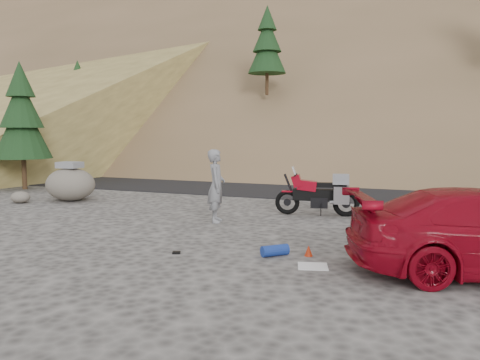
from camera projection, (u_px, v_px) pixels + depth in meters
name	position (u px, v px, depth m)	size (l,w,h in m)	color
ground	(238.00, 234.00, 10.48)	(140.00, 140.00, 0.00)	#3E3C39
road	(321.00, 189.00, 18.80)	(120.00, 7.00, 0.05)	black
hillside	(388.00, 44.00, 47.15)	(120.00, 73.00, 46.72)	brown
conifer_verge	(22.00, 116.00, 18.38)	(2.20, 2.20, 5.04)	#392714
motorcycle	(321.00, 194.00, 12.76)	(2.28, 0.91, 1.36)	black
man	(216.00, 222.00, 11.91)	(0.67, 0.44, 1.85)	gray
boulder	(70.00, 184.00, 15.50)	(1.89, 1.68, 1.27)	#605A52
small_rock	(20.00, 197.00, 15.05)	(0.76, 0.72, 0.38)	#605A52
gear_white_cloth	(313.00, 266.00, 7.94)	(0.50, 0.44, 0.02)	white
gear_blue_mat	(275.00, 250.00, 8.62)	(0.21, 0.21, 0.51)	navy
gear_bottle	(390.00, 262.00, 7.83)	(0.08, 0.08, 0.22)	navy
gear_funnel	(309.00, 251.00, 8.61)	(0.16, 0.16, 0.20)	#AE260B
gear_glove_a	(176.00, 253.00, 8.79)	(0.14, 0.10, 0.04)	black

